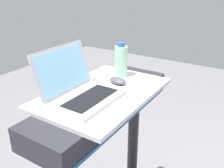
% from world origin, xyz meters
% --- Properties ---
extents(desk_board, '(0.67, 0.44, 0.02)m').
position_xyz_m(desk_board, '(0.00, 0.70, 1.08)').
color(desk_board, silver).
rests_on(desk_board, treadmill_base).
extents(laptop, '(0.33, 0.28, 0.23)m').
position_xyz_m(laptop, '(-0.12, 0.75, 1.14)').
color(laptop, '#B7B7BC').
rests_on(laptop, desk_board).
extents(computer_mouse, '(0.08, 0.11, 0.03)m').
position_xyz_m(computer_mouse, '(0.12, 0.69, 1.11)').
color(computer_mouse, '#4C4C51').
rests_on(computer_mouse, desk_board).
extents(water_bottle, '(0.07, 0.07, 0.20)m').
position_xyz_m(water_bottle, '(0.22, 0.73, 1.18)').
color(water_bottle, '#9EDBB2').
rests_on(water_bottle, desk_board).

